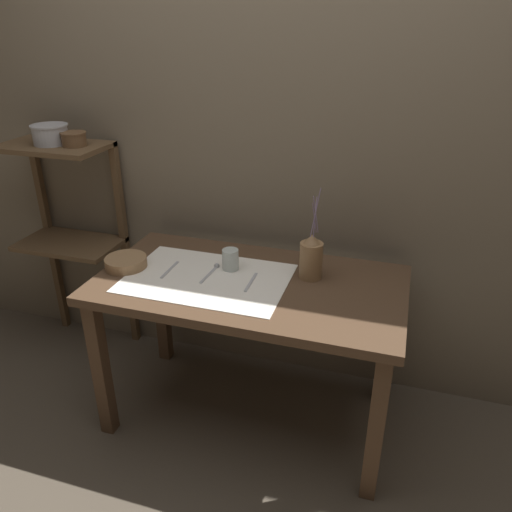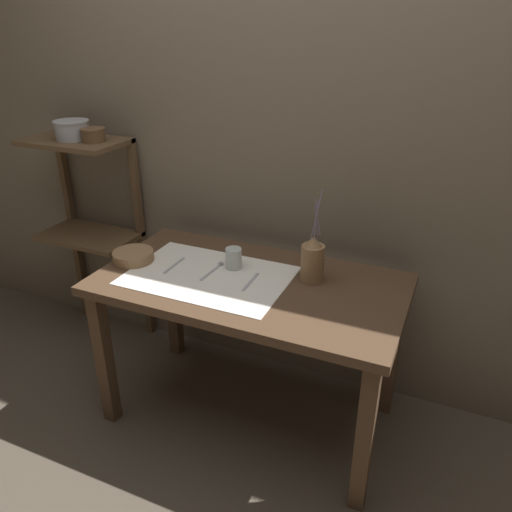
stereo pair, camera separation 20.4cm
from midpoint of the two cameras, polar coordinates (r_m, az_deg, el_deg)
ground_plane at (r=2.53m, az=-3.11°, el=-17.56°), size 12.00×12.00×0.00m
stone_wall_back at (r=2.34m, az=0.14°, el=12.53°), size 7.00×0.06×2.40m
wooden_table at (r=2.15m, az=-3.50°, el=-5.21°), size 1.30×0.70×0.73m
wooden_shelf_unit at (r=2.82m, az=-22.54°, el=4.72°), size 0.52×0.31×1.18m
linen_cloth at (r=2.14m, az=-8.35°, el=-2.57°), size 0.68×0.47×0.00m
pitcher_with_flowers at (r=2.09m, az=3.55°, el=-0.25°), size 0.10×0.10×0.40m
wooden_bowl at (r=2.30m, az=-17.12°, el=-0.76°), size 0.18×0.18×0.05m
glass_tumbler_near at (r=2.18m, az=-5.62°, el=-0.46°), size 0.07×0.07×0.09m
knife_center at (r=2.23m, az=-12.44°, el=-1.60°), size 0.01×0.16×0.00m
spoon_outer at (r=2.20m, az=-7.48°, el=-1.55°), size 0.03×0.18×0.02m
fork_inner at (r=2.08m, az=-3.39°, el=-3.06°), size 0.02×0.16×0.00m
metal_pot_large at (r=2.69m, az=-24.55°, el=12.58°), size 0.17×0.17×0.09m
metal_pot_small at (r=2.61m, az=-22.30°, el=12.31°), size 0.12×0.12×0.07m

